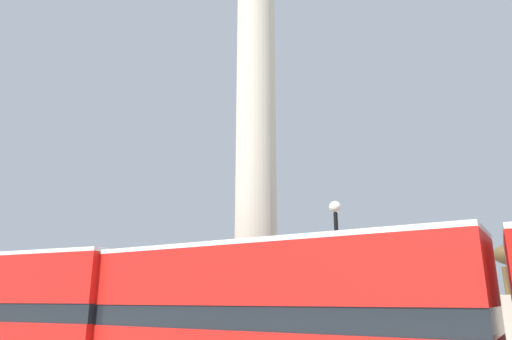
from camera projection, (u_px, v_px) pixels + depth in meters
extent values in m
cube|color=#BCB29E|center=(256.00, 326.00, 17.49)|extent=(4.30, 4.30, 1.28)
cube|color=#BCB29E|center=(256.00, 291.00, 17.84)|extent=(2.63, 2.63, 1.28)
cylinder|color=#BCB29E|center=(256.00, 89.00, 20.21)|extent=(1.73, 1.73, 16.06)
cube|color=black|center=(250.00, 316.00, 11.63)|extent=(11.48, 3.30, 0.55)
cube|color=red|center=(250.00, 277.00, 11.90)|extent=(11.49, 3.35, 1.42)
cube|color=silver|center=(250.00, 247.00, 12.12)|extent=(11.49, 3.35, 0.12)
cube|color=silver|center=(1.00, 258.00, 16.39)|extent=(11.04, 3.29, 0.12)
cylinder|color=brown|center=(506.00, 281.00, 18.44)|extent=(0.20, 0.20, 1.09)
cylinder|color=brown|center=(506.00, 281.00, 17.98)|extent=(0.20, 0.20, 1.09)
cylinder|color=black|center=(340.00, 301.00, 14.64)|extent=(0.14, 0.14, 5.71)
sphere|color=white|center=(335.00, 207.00, 15.48)|extent=(0.41, 0.41, 0.41)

